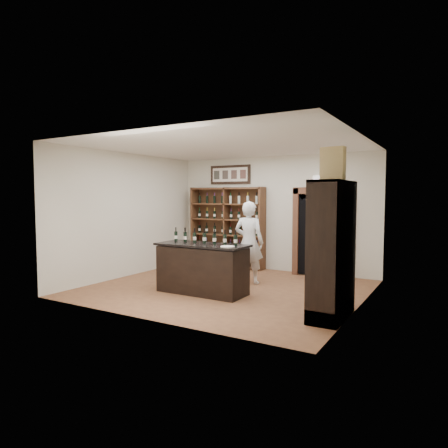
{
  "coord_description": "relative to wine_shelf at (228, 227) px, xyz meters",
  "views": [
    {
      "loc": [
        4.21,
        -7.22,
        1.95
      ],
      "look_at": [
        -0.22,
        0.3,
        1.34
      ],
      "focal_mm": 32.0,
      "sensor_mm": 36.0,
      "label": 1
    }
  ],
  "objects": [
    {
      "name": "tasting_counter",
      "position": [
        1.1,
        -2.93,
        -0.61
      ],
      "size": [
        1.88,
        0.78,
        1.0
      ],
      "color": "black",
      "rests_on": "ground"
    },
    {
      "name": "counter_bottle_1",
      "position": [
        0.62,
        -2.85,
        0.01
      ],
      "size": [
        0.07,
        0.07,
        0.3
      ],
      "color": "black",
      "rests_on": "tasting_counter"
    },
    {
      "name": "counter_bottle_5",
      "position": [
        1.58,
        -2.85,
        0.01
      ],
      "size": [
        0.07,
        0.07,
        0.3
      ],
      "color": "black",
      "rests_on": "tasting_counter"
    },
    {
      "name": "side_cabinet",
      "position": [
        3.82,
        -3.23,
        -0.35
      ],
      "size": [
        0.48,
        1.2,
        2.2
      ],
      "color": "black",
      "rests_on": "ground"
    },
    {
      "name": "wine_crate",
      "position": [
        3.75,
        -3.14,
        1.37
      ],
      "size": [
        0.39,
        0.19,
        0.54
      ],
      "primitive_type": "cube",
      "rotation": [
        0.0,
        0.0,
        -0.1
      ],
      "color": "tan",
      "rests_on": "side_cabinet"
    },
    {
      "name": "wine_shelf",
      "position": [
        0.0,
        0.0,
        0.0
      ],
      "size": [
        2.2,
        0.38,
        2.2
      ],
      "color": "brown",
      "rests_on": "ground"
    },
    {
      "name": "counter_bottle_0",
      "position": [
        0.38,
        -2.85,
        0.01
      ],
      "size": [
        0.07,
        0.07,
        0.3
      ],
      "color": "black",
      "rests_on": "tasting_counter"
    },
    {
      "name": "counter_bottle_6",
      "position": [
        1.82,
        -2.85,
        0.01
      ],
      "size": [
        0.07,
        0.07,
        0.3
      ],
      "color": "black",
      "rests_on": "tasting_counter"
    },
    {
      "name": "floor",
      "position": [
        1.3,
        -2.33,
        -1.1
      ],
      "size": [
        5.5,
        5.5,
        0.0
      ],
      "primitive_type": "plane",
      "color": "brown",
      "rests_on": "ground"
    },
    {
      "name": "wall_back",
      "position": [
        1.3,
        0.17,
        0.4
      ],
      "size": [
        5.5,
        0.04,
        3.0
      ],
      "primitive_type": "cube",
      "color": "silver",
      "rests_on": "ground"
    },
    {
      "name": "counter_bottle_4",
      "position": [
        1.34,
        -2.85,
        0.01
      ],
      "size": [
        0.07,
        0.07,
        0.3
      ],
      "color": "black",
      "rests_on": "tasting_counter"
    },
    {
      "name": "shopkeeper",
      "position": [
        1.49,
        -1.62,
        -0.18
      ],
      "size": [
        0.72,
        0.51,
        1.84
      ],
      "primitive_type": "imported",
      "rotation": [
        0.0,
        0.0,
        3.25
      ],
      "color": "silver",
      "rests_on": "ground"
    },
    {
      "name": "plate",
      "position": [
        1.81,
        -3.14,
        -0.09
      ],
      "size": [
        0.27,
        0.27,
        0.02
      ],
      "primitive_type": "cylinder",
      "color": "white",
      "rests_on": "tasting_counter"
    },
    {
      "name": "arched_doorway",
      "position": [
        2.55,
        -0.0,
        0.04
      ],
      "size": [
        1.17,
        0.35,
        2.17
      ],
      "color": "black",
      "rests_on": "ground"
    },
    {
      "name": "counter_bottle_3",
      "position": [
        1.1,
        -2.85,
        0.01
      ],
      "size": [
        0.07,
        0.07,
        0.3
      ],
      "color": "black",
      "rests_on": "tasting_counter"
    },
    {
      "name": "framed_picture",
      "position": [
        0.0,
        0.14,
        1.45
      ],
      "size": [
        1.25,
        0.04,
        0.52
      ],
      "primitive_type": "cube",
      "color": "black",
      "rests_on": "wall_back"
    },
    {
      "name": "ceiling",
      "position": [
        1.3,
        -2.33,
        1.9
      ],
      "size": [
        5.5,
        5.5,
        0.0
      ],
      "primitive_type": "plane",
      "rotation": [
        3.14,
        0.0,
        0.0
      ],
      "color": "white",
      "rests_on": "wall_back"
    },
    {
      "name": "wall_right",
      "position": [
        4.05,
        -2.33,
        0.4
      ],
      "size": [
        0.04,
        5.0,
        3.0
      ],
      "primitive_type": "cube",
      "color": "silver",
      "rests_on": "ground"
    },
    {
      "name": "counter_bottle_2",
      "position": [
        0.86,
        -2.85,
        0.01
      ],
      "size": [
        0.07,
        0.07,
        0.3
      ],
      "color": "black",
      "rests_on": "tasting_counter"
    },
    {
      "name": "wall_left",
      "position": [
        -1.45,
        -2.33,
        0.4
      ],
      "size": [
        0.04,
        5.0,
        3.0
      ],
      "primitive_type": "cube",
      "color": "silver",
      "rests_on": "ground"
    },
    {
      "name": "emergency_light",
      "position": [
        2.55,
        0.09,
        1.3
      ],
      "size": [
        0.3,
        0.1,
        0.1
      ],
      "primitive_type": "cube",
      "color": "white",
      "rests_on": "wall_back"
    }
  ]
}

